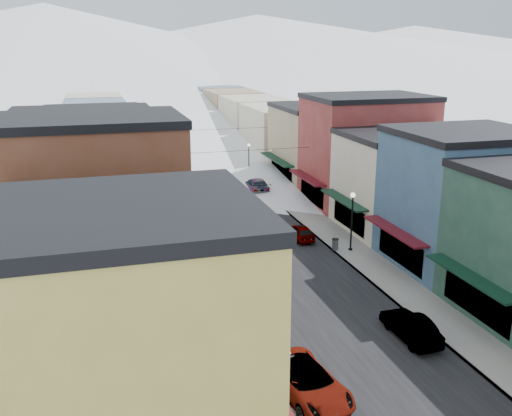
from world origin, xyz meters
TOP-DOWN VIEW (x-y plane):
  - road at (0.00, 60.00)m, footprint 10.00×160.00m
  - sidewalk_left at (-6.60, 60.00)m, footprint 3.20×160.00m
  - sidewalk_right at (6.60, 60.00)m, footprint 3.20×160.00m
  - curb_left at (-5.05, 60.00)m, footprint 0.10×160.00m
  - curb_right at (5.05, 60.00)m, footprint 0.10×160.00m
  - bldg_l_yellow at (-13.19, 4.00)m, footprint 11.30×8.70m
  - bldg_l_cream at (-13.19, 12.50)m, footprint 11.30×8.20m
  - bldg_l_brick_near at (-13.69, 20.50)m, footprint 12.30×8.20m
  - bldg_l_grayblue at (-13.19, 29.00)m, footprint 11.30×9.20m
  - bldg_l_brick_far at (-14.19, 38.00)m, footprint 13.30×9.20m
  - bldg_l_tan at (-13.19, 48.00)m, footprint 11.30×11.20m
  - bldg_r_blue at (13.19, 21.00)m, footprint 11.30×9.20m
  - bldg_r_cream at (13.69, 30.00)m, footprint 12.30×9.20m
  - bldg_r_brick_far at (14.19, 39.00)m, footprint 13.30×9.20m
  - bldg_r_tan at (13.19, 49.00)m, footprint 11.30×11.20m
  - distant_blocks at (0.00, 83.00)m, footprint 34.00×55.00m
  - mountain_ridge at (-19.47, 277.18)m, footprint 670.00×340.00m
  - overhead_cables at (0.00, 47.50)m, footprint 16.40×15.04m
  - car_white_suv at (-4.30, 7.88)m, footprint 3.41×6.03m
  - car_silver_sedan at (-4.30, 21.69)m, footprint 1.83×4.42m
  - car_dark_hatch at (-4.30, 36.56)m, footprint 2.06×5.11m
  - car_silver_wagon at (-3.97, 49.21)m, footprint 2.65×5.71m
  - car_green_sedan at (3.50, 11.52)m, footprint 1.65×4.60m
  - car_gray_suv at (3.50, 29.74)m, footprint 1.64×3.96m
  - car_black_sedan at (4.30, 46.41)m, footprint 2.59×5.87m
  - car_lane_silver at (-1.62, 61.66)m, footprint 2.11×4.60m
  - car_lane_white at (0.79, 70.70)m, footprint 2.57×5.15m
  - trash_can at (5.20, 26.11)m, footprint 0.55×0.55m
  - streetlamp_near at (6.39, 25.69)m, footprint 0.41×0.41m
  - streetlamp_far at (5.24, 52.97)m, footprint 0.37×0.37m
  - snow_pile_near at (-4.63, 10.18)m, footprint 2.62×2.81m
  - snow_pile_mid at (-4.88, 22.12)m, footprint 2.16×2.53m
  - snow_pile_far at (-4.42, 32.70)m, footprint 2.27×2.60m

SIDE VIEW (x-z plane):
  - road at x=0.00m, z-range 0.00..0.01m
  - sidewalk_left at x=-6.60m, z-range 0.00..0.15m
  - sidewalk_right at x=6.60m, z-range 0.00..0.15m
  - curb_left at x=-5.05m, z-range 0.00..0.15m
  - curb_right at x=5.05m, z-range 0.00..0.15m
  - snow_pile_mid at x=-4.88m, z-range -0.02..0.89m
  - snow_pile_far at x=-4.42m, z-range -0.02..0.94m
  - snow_pile_near at x=-4.63m, z-range -0.02..1.08m
  - trash_can at x=5.20m, z-range 0.16..1.10m
  - car_gray_suv at x=3.50m, z-range 0.00..1.34m
  - car_lane_white at x=0.79m, z-range 0.00..1.40m
  - car_silver_sedan at x=-4.30m, z-range 0.00..1.50m
  - car_green_sedan at x=3.50m, z-range 0.00..1.51m
  - car_lane_silver at x=-1.62m, z-range 0.00..1.53m
  - car_white_suv at x=-4.30m, z-range 0.00..1.59m
  - car_silver_wagon at x=-3.97m, z-range 0.00..1.61m
  - car_dark_hatch at x=-4.30m, z-range 0.00..1.65m
  - car_black_sedan at x=4.30m, z-range 0.00..1.68m
  - streetlamp_far at x=5.24m, z-range 0.73..5.14m
  - streetlamp_near at x=6.39m, z-range 0.79..5.67m
  - distant_blocks at x=0.00m, z-range 0.00..8.00m
  - bldg_r_cream at x=13.69m, z-range 0.01..9.01m
  - bldg_l_grayblue at x=-13.19m, z-range 0.01..9.01m
  - bldg_r_tan at x=13.19m, z-range 0.01..9.51m
  - bldg_l_cream at x=-13.19m, z-range 0.01..9.51m
  - bldg_l_tan at x=-13.19m, z-range 0.01..10.01m
  - bldg_r_blue at x=13.19m, z-range 0.01..10.51m
  - bldg_l_brick_far at x=-14.19m, z-range 0.01..11.01m
  - bldg_r_brick_far at x=14.19m, z-range 0.01..11.51m
  - bldg_l_yellow at x=-13.19m, z-range 0.01..11.51m
  - overhead_cables at x=0.00m, z-range 6.18..6.22m
  - bldg_l_brick_near at x=-13.69m, z-range 0.01..12.51m
  - mountain_ridge at x=-19.47m, z-range -2.64..31.36m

